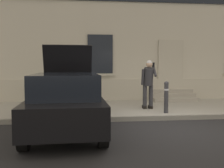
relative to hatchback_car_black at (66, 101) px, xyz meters
name	(u,v)px	position (x,y,z in m)	size (l,w,h in m)	color
ground_plane	(169,128)	(2.76, 0.12, -0.80)	(80.00, 80.00, 0.00)	#232326
sidewalk	(145,108)	(2.76, 2.92, -0.72)	(24.00, 3.60, 0.15)	#99968E
curb_edge	(159,118)	(2.76, 1.06, -0.72)	(24.00, 0.12, 0.15)	gray
building_facade	(133,22)	(2.76, 5.41, 2.93)	(24.00, 1.52, 7.50)	beige
entrance_stoop	(173,96)	(4.38, 4.34, -0.46)	(1.96, 0.96, 0.48)	#9E998E
hatchback_car_black	(66,101)	(0.00, 0.00, 0.00)	(1.89, 4.11, 2.34)	black
bollard_near_person	(166,96)	(3.13, 1.47, -0.09)	(0.15, 0.15, 1.04)	#333338
person_on_phone	(148,81)	(2.74, 2.30, 0.35)	(0.51, 0.52, 1.74)	#2D2D33
planter_charcoal	(36,93)	(-1.47, 3.99, -0.19)	(0.44, 0.44, 0.86)	#2D2D30
planter_olive	(83,92)	(0.40, 4.10, -0.19)	(0.44, 0.44, 0.86)	#606B38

